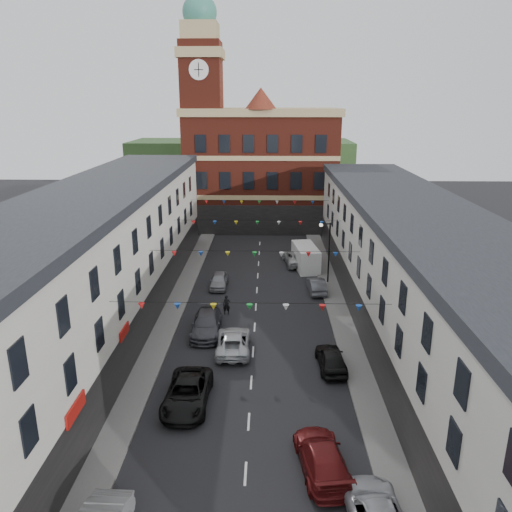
# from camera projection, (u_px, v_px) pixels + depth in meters

# --- Properties ---
(ground) EXTENTS (160.00, 160.00, 0.00)m
(ground) POSITION_uv_depth(u_px,v_px,m) (253.00, 352.00, 34.98)
(ground) COLOR black
(ground) RESTS_ON ground
(pavement_left) EXTENTS (1.80, 64.00, 0.15)m
(pavement_left) POSITION_uv_depth(u_px,v_px,m) (161.00, 337.00, 37.03)
(pavement_left) COLOR #605E5B
(pavement_left) RESTS_ON ground
(pavement_right) EXTENTS (1.80, 64.00, 0.15)m
(pavement_right) POSITION_uv_depth(u_px,v_px,m) (347.00, 339.00, 36.71)
(pavement_right) COLOR #605E5B
(pavement_right) RESTS_ON ground
(terrace_left) EXTENTS (8.40, 56.00, 10.70)m
(terrace_left) POSITION_uv_depth(u_px,v_px,m) (84.00, 274.00, 34.63)
(terrace_left) COLOR beige
(terrace_left) RESTS_ON ground
(terrace_right) EXTENTS (8.40, 56.00, 9.70)m
(terrace_right) POSITION_uv_depth(u_px,v_px,m) (425.00, 284.00, 34.23)
(terrace_right) COLOR #B8B6AD
(terrace_right) RESTS_ON ground
(civic_building) EXTENTS (20.60, 13.30, 18.50)m
(civic_building) POSITION_uv_depth(u_px,v_px,m) (261.00, 167.00, 68.81)
(civic_building) COLOR maroon
(civic_building) RESTS_ON ground
(clock_tower) EXTENTS (5.60, 5.60, 30.00)m
(clock_tower) POSITION_uv_depth(u_px,v_px,m) (203.00, 117.00, 64.16)
(clock_tower) COLOR maroon
(clock_tower) RESTS_ON ground
(distant_hill) EXTENTS (40.00, 14.00, 10.00)m
(distant_hill) POSITION_uv_depth(u_px,v_px,m) (241.00, 168.00, 92.80)
(distant_hill) COLOR #2E5025
(distant_hill) RESTS_ON ground
(street_lamp) EXTENTS (1.10, 0.36, 6.00)m
(street_lamp) POSITION_uv_depth(u_px,v_px,m) (327.00, 245.00, 47.05)
(street_lamp) COLOR black
(street_lamp) RESTS_ON ground
(car_left_c) EXTENTS (2.57, 5.39, 1.49)m
(car_left_c) POSITION_uv_depth(u_px,v_px,m) (187.00, 393.00, 28.69)
(car_left_c) COLOR black
(car_left_c) RESTS_ON ground
(car_left_d) EXTENTS (2.25, 5.32, 1.53)m
(car_left_d) POSITION_uv_depth(u_px,v_px,m) (207.00, 324.00, 37.58)
(car_left_d) COLOR #404148
(car_left_d) RESTS_ON ground
(car_left_e) EXTENTS (1.56, 3.87, 1.32)m
(car_left_e) POSITION_uv_depth(u_px,v_px,m) (219.00, 281.00, 47.03)
(car_left_e) COLOR gray
(car_left_e) RESTS_ON ground
(car_right_c) EXTENTS (2.76, 5.35, 1.48)m
(car_right_c) POSITION_uv_depth(u_px,v_px,m) (322.00, 457.00, 23.51)
(car_right_c) COLOR #5F1314
(car_right_c) RESTS_ON ground
(car_right_d) EXTENTS (1.92, 4.31, 1.44)m
(car_right_d) POSITION_uv_depth(u_px,v_px,m) (331.00, 359.00, 32.61)
(car_right_d) COLOR black
(car_right_d) RESTS_ON ground
(car_right_e) EXTENTS (1.63, 4.09, 1.32)m
(car_right_e) POSITION_uv_depth(u_px,v_px,m) (317.00, 285.00, 45.81)
(car_right_e) COLOR #4F5157
(car_right_e) RESTS_ON ground
(car_right_f) EXTENTS (3.17, 5.68, 1.50)m
(car_right_f) POSITION_uv_depth(u_px,v_px,m) (296.00, 257.00, 53.72)
(car_right_f) COLOR #AEB2B3
(car_right_f) RESTS_ON ground
(moving_car) EXTENTS (2.44, 5.09, 1.40)m
(moving_car) POSITION_uv_depth(u_px,v_px,m) (233.00, 341.00, 34.99)
(moving_car) COLOR silver
(moving_car) RESTS_ON ground
(white_van) EXTENTS (2.79, 5.64, 2.39)m
(white_van) POSITION_uv_depth(u_px,v_px,m) (306.00, 257.00, 52.27)
(white_van) COLOR white
(white_van) RESTS_ON ground
(pedestrian) EXTENTS (0.65, 0.48, 1.65)m
(pedestrian) POSITION_uv_depth(u_px,v_px,m) (227.00, 305.00, 40.95)
(pedestrian) COLOR black
(pedestrian) RESTS_ON ground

